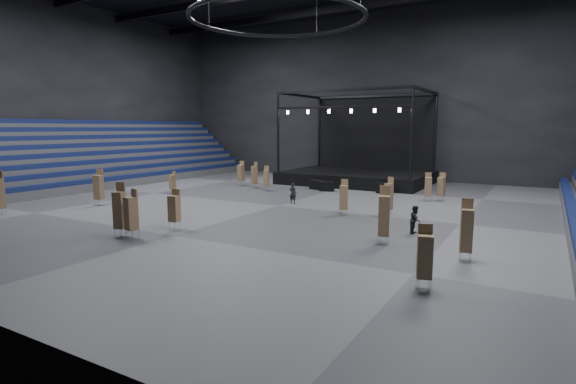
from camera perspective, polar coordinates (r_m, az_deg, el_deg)
The scene contains 26 objects.
floor at distance 32.55m, azimuth -1.27°, elevation -1.76°, with size 50.00×50.00×0.00m, color #4F4F52.
wall_back at distance 51.30m, azimuth 11.23°, elevation 11.80°, with size 50.00×0.20×18.00m, color black.
wall_left at distance 49.97m, azimuth -27.15°, elevation 11.18°, with size 0.20×42.00×18.00m, color black.
bleachers_left at distance 48.30m, azimuth -25.25°, elevation 2.78°, with size 7.20×40.00×6.40m.
stage at distance 46.89m, azimuth 9.09°, elevation 2.98°, with size 14.00×10.00×9.20m.
truss_ring at distance 32.91m, azimuth -1.34°, elevation 21.15°, with size 12.30×12.30×5.15m.
flight_case_left at distance 41.21m, azimuth 3.64°, elevation 0.92°, with size 1.27×0.64×0.85m, color black.
flight_case_mid at distance 40.16m, azimuth 4.96°, elevation 0.71°, with size 1.26×0.63×0.84m, color black.
flight_case_right at distance 39.58m, azimuth 12.15°, elevation 0.49°, with size 1.33×0.67×0.89m, color black.
chair_stack_0 at distance 22.07m, azimuth 12.11°, elevation -2.85°, with size 0.64×0.64×2.87m.
chair_stack_1 at distance 42.19m, azimuth -4.28°, elevation 2.22°, with size 0.58×0.58×2.45m.
chair_stack_2 at distance 20.39m, azimuth 21.72°, elevation -4.44°, with size 0.59×0.59×2.67m.
chair_stack_3 at distance 39.98m, azimuth -14.46°, elevation 1.31°, with size 0.51×0.51×1.88m.
chair_stack_4 at distance 36.35m, azimuth 18.88°, elevation 0.70°, with size 0.57×0.57×2.20m.
chair_stack_5 at distance 35.33m, azimuth -22.91°, elevation 0.64°, with size 0.67×0.67×2.64m.
chair_stack_7 at distance 40.22m, azimuth -2.77°, elevation 1.81°, with size 0.56×0.56×2.25m.
chair_stack_8 at distance 24.79m, azimuth -20.60°, elevation -2.05°, with size 0.65×0.65×2.83m.
chair_stack_9 at distance 44.01m, azimuth -6.01°, elevation 2.47°, with size 0.54×0.54×2.41m.
chair_stack_10 at distance 36.05m, azimuth 17.37°, elevation 0.72°, with size 0.61×0.61×2.20m.
chair_stack_11 at distance 25.70m, azimuth -14.24°, elevation -1.97°, with size 0.61×0.61×2.24m.
chair_stack_12 at distance 16.39m, azimuth 16.97°, elevation -7.70°, with size 0.65×0.65×2.31m.
chair_stack_13 at distance 29.60m, azimuth 12.68°, elevation -0.48°, with size 0.55×0.55×2.48m.
chair_stack_14 at distance 29.00m, azimuth 7.10°, elevation -0.61°, with size 0.56×0.56×2.34m.
chair_stack_15 at distance 24.15m, azimuth -19.27°, elevation -2.50°, with size 0.63×0.63×2.54m.
man_center at distance 33.40m, azimuth 0.62°, elevation -0.16°, with size 0.56×0.37×1.54m, color black.
crew_member at distance 24.89m, azimuth 15.87°, elevation -3.40°, with size 0.73×0.57×1.51m, color black.
Camera 1 is at (16.65, -27.40, 5.61)m, focal length 28.00 mm.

